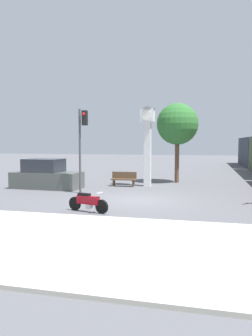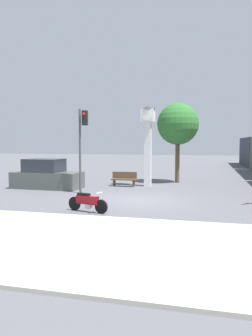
# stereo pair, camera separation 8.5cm
# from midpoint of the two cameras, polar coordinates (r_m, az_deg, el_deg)

# --- Properties ---
(ground_plane) EXTENTS (120.00, 120.00, 0.00)m
(ground_plane) POSITION_cam_midpoint_polar(r_m,az_deg,el_deg) (15.97, 1.95, -5.59)
(ground_plane) COLOR #56565B
(sidewalk_strip) EXTENTS (36.00, 6.00, 0.10)m
(sidewalk_strip) POSITION_cam_midpoint_polar(r_m,az_deg,el_deg) (9.24, -7.37, -12.76)
(sidewalk_strip) COLOR #BCB7A8
(sidewalk_strip) RESTS_ON ground_plane
(motorcycle) EXTENTS (1.85, 0.69, 0.84)m
(motorcycle) POSITION_cam_midpoint_polar(r_m,az_deg,el_deg) (13.28, -6.84, -5.89)
(motorcycle) COLOR black
(motorcycle) RESTS_ON ground_plane
(clock_tower) EXTENTS (0.97, 0.97, 5.10)m
(clock_tower) POSITION_cam_midpoint_polar(r_m,az_deg,el_deg) (20.91, 3.67, 5.91)
(clock_tower) COLOR white
(clock_tower) RESTS_ON ground_plane
(traffic_light) EXTENTS (0.50, 0.35, 4.63)m
(traffic_light) POSITION_cam_midpoint_polar(r_m,az_deg,el_deg) (18.16, -7.78, 5.59)
(traffic_light) COLOR #47474C
(traffic_light) RESTS_ON ground_plane
(street_tree) EXTENTS (2.87, 2.87, 5.51)m
(street_tree) POSITION_cam_midpoint_polar(r_m,az_deg,el_deg) (23.08, 8.83, 7.51)
(street_tree) COLOR brown
(street_tree) RESTS_ON ground_plane
(bench) EXTENTS (1.60, 0.44, 0.92)m
(bench) POSITION_cam_midpoint_polar(r_m,az_deg,el_deg) (20.88, -0.50, -1.87)
(bench) COLOR brown
(bench) RESTS_ON ground_plane
(parked_car) EXTENTS (4.26, 1.94, 1.80)m
(parked_car) POSITION_cam_midpoint_polar(r_m,az_deg,el_deg) (20.57, -13.85, -1.36)
(parked_car) COLOR #4C514C
(parked_car) RESTS_ON ground_plane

